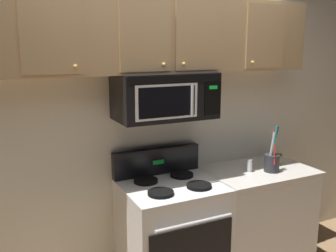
{
  "coord_description": "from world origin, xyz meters",
  "views": [
    {
      "loc": [
        -1.22,
        -2.02,
        1.94
      ],
      "look_at": [
        0.0,
        0.49,
        1.35
      ],
      "focal_mm": 40.02,
      "sensor_mm": 36.0,
      "label": 1
    }
  ],
  "objects_px": {
    "salt_shaker": "(250,166)",
    "spice_jar": "(279,159)",
    "utensil_crock_charcoal": "(272,160)",
    "stove_range": "(172,236)",
    "over_range_microwave": "(165,96)"
  },
  "relations": [
    {
      "from": "utensil_crock_charcoal",
      "to": "spice_jar",
      "type": "height_order",
      "value": "utensil_crock_charcoal"
    },
    {
      "from": "stove_range",
      "to": "salt_shaker",
      "type": "xyz_separation_m",
      "value": [
        0.73,
        -0.02,
        0.48
      ]
    },
    {
      "from": "salt_shaker",
      "to": "spice_jar",
      "type": "height_order",
      "value": "salt_shaker"
    },
    {
      "from": "over_range_microwave",
      "to": "spice_jar",
      "type": "distance_m",
      "value": 1.27
    },
    {
      "from": "stove_range",
      "to": "utensil_crock_charcoal",
      "type": "height_order",
      "value": "utensil_crock_charcoal"
    },
    {
      "from": "spice_jar",
      "to": "over_range_microwave",
      "type": "bearing_deg",
      "value": 175.58
    },
    {
      "from": "stove_range",
      "to": "utensil_crock_charcoal",
      "type": "relative_size",
      "value": 2.79
    },
    {
      "from": "stove_range",
      "to": "over_range_microwave",
      "type": "height_order",
      "value": "over_range_microwave"
    },
    {
      "from": "over_range_microwave",
      "to": "spice_jar",
      "type": "bearing_deg",
      "value": -4.42
    },
    {
      "from": "salt_shaker",
      "to": "spice_jar",
      "type": "distance_m",
      "value": 0.38
    },
    {
      "from": "utensil_crock_charcoal",
      "to": "stove_range",
      "type": "bearing_deg",
      "value": 174.03
    },
    {
      "from": "salt_shaker",
      "to": "spice_jar",
      "type": "xyz_separation_m",
      "value": [
        0.38,
        0.05,
        -0.01
      ]
    },
    {
      "from": "stove_range",
      "to": "over_range_microwave",
      "type": "bearing_deg",
      "value": 90.14
    },
    {
      "from": "utensil_crock_charcoal",
      "to": "salt_shaker",
      "type": "distance_m",
      "value": 0.2
    },
    {
      "from": "utensil_crock_charcoal",
      "to": "spice_jar",
      "type": "distance_m",
      "value": 0.24
    }
  ]
}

